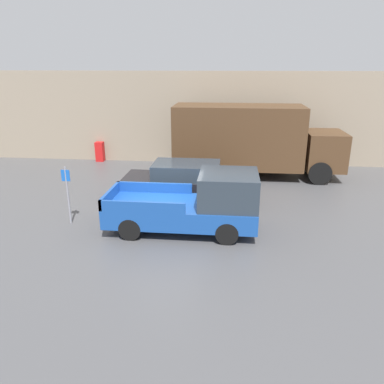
{
  "coord_description": "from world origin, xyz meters",
  "views": [
    {
      "loc": [
        2.2,
        -12.11,
        5.39
      ],
      "look_at": [
        0.88,
        0.53,
        1.03
      ],
      "focal_mm": 35.0,
      "sensor_mm": 36.0,
      "label": 1
    }
  ],
  "objects_px": {
    "car": "(184,182)",
    "delivery_truck": "(250,139)",
    "newspaper_box": "(100,152)",
    "pickup_truck": "(196,204)",
    "parking_sign": "(68,192)"
  },
  "relations": [
    {
      "from": "car",
      "to": "delivery_truck",
      "type": "xyz_separation_m",
      "value": [
        2.79,
        4.05,
        1.05
      ]
    },
    {
      "from": "newspaper_box",
      "to": "car",
      "type": "bearing_deg",
      "value": -47.37
    },
    {
      "from": "pickup_truck",
      "to": "delivery_truck",
      "type": "bearing_deg",
      "value": 73.54
    },
    {
      "from": "newspaper_box",
      "to": "delivery_truck",
      "type": "bearing_deg",
      "value": -14.25
    },
    {
      "from": "delivery_truck",
      "to": "newspaper_box",
      "type": "height_order",
      "value": "delivery_truck"
    },
    {
      "from": "car",
      "to": "parking_sign",
      "type": "distance_m",
      "value": 4.61
    },
    {
      "from": "pickup_truck",
      "to": "car",
      "type": "bearing_deg",
      "value": 105.28
    },
    {
      "from": "car",
      "to": "parking_sign",
      "type": "relative_size",
      "value": 2.33
    },
    {
      "from": "parking_sign",
      "to": "newspaper_box",
      "type": "distance_m",
      "value": 9.11
    },
    {
      "from": "delivery_truck",
      "to": "newspaper_box",
      "type": "relative_size",
      "value": 7.34
    },
    {
      "from": "pickup_truck",
      "to": "delivery_truck",
      "type": "height_order",
      "value": "delivery_truck"
    },
    {
      "from": "delivery_truck",
      "to": "pickup_truck",
      "type": "bearing_deg",
      "value": -106.46
    },
    {
      "from": "car",
      "to": "parking_sign",
      "type": "xyz_separation_m",
      "value": [
        -3.75,
        -2.67,
        0.34
      ]
    },
    {
      "from": "parking_sign",
      "to": "pickup_truck",
      "type": "bearing_deg",
      "value": -1.58
    },
    {
      "from": "pickup_truck",
      "to": "parking_sign",
      "type": "height_order",
      "value": "parking_sign"
    }
  ]
}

